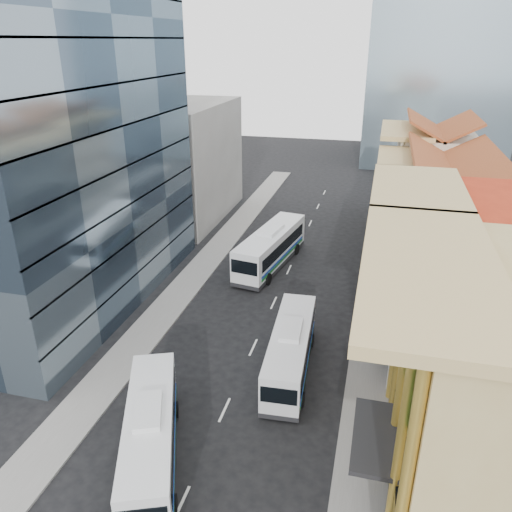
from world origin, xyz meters
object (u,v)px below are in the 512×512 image
(office_tower, at_px, (52,123))
(bus_left_far, at_px, (271,247))
(shophouse_tan, at_px, (498,400))
(bus_right, at_px, (290,349))
(bus_left_near, at_px, (150,434))

(office_tower, bearing_deg, bus_left_far, 35.10)
(shophouse_tan, relative_size, office_tower, 0.47)
(bus_left_far, bearing_deg, shophouse_tan, -47.44)
(shophouse_tan, relative_size, bus_right, 1.31)
(office_tower, relative_size, bus_left_far, 2.39)
(bus_right, bearing_deg, shophouse_tan, -39.55)
(bus_left_near, height_order, bus_right, bus_left_near)
(office_tower, xyz_separation_m, bus_right, (20.13, -6.04, -13.29))
(shophouse_tan, height_order, bus_left_near, shophouse_tan)
(bus_left_far, bearing_deg, bus_left_near, -81.82)
(office_tower, height_order, bus_left_near, office_tower)
(shophouse_tan, distance_m, office_tower, 35.19)
(office_tower, bearing_deg, bus_left_near, -47.38)
(shophouse_tan, xyz_separation_m, bus_left_near, (-16.59, -1.66, -4.27))
(bus_left_far, bearing_deg, office_tower, -135.44)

